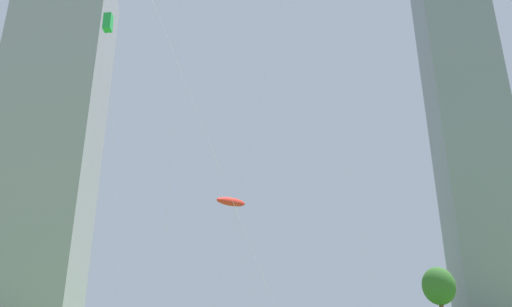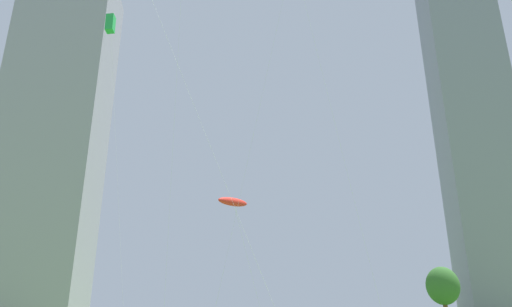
{
  "view_description": "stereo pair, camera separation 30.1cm",
  "coord_description": "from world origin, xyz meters",
  "px_view_note": "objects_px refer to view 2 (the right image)",
  "views": [
    {
      "loc": [
        3.41,
        -18.77,
        1.72
      ],
      "look_at": [
        2.49,
        6.65,
        10.82
      ],
      "focal_mm": 32.62,
      "sensor_mm": 36.0,
      "label": 1
    },
    {
      "loc": [
        3.71,
        -18.75,
        1.72
      ],
      "look_at": [
        2.49,
        6.65,
        10.82
      ],
      "focal_mm": 32.62,
      "sensor_mm": 36.0,
      "label": 2
    }
  ],
  "objects_px": {
    "kite_flying_5": "(110,24)",
    "distant_highrise_0": "(472,121)",
    "distant_highrise_1": "(55,134)",
    "park_tree_0": "(443,286)",
    "kite_flying_6": "(233,202)"
  },
  "relations": [
    {
      "from": "kite_flying_5",
      "to": "kite_flying_6",
      "type": "bearing_deg",
      "value": -17.44
    },
    {
      "from": "kite_flying_5",
      "to": "distant_highrise_1",
      "type": "bearing_deg",
      "value": 120.24
    },
    {
      "from": "distant_highrise_0",
      "to": "distant_highrise_1",
      "type": "relative_size",
      "value": 1.04
    },
    {
      "from": "distant_highrise_0",
      "to": "kite_flying_5",
      "type": "bearing_deg",
      "value": -121.59
    },
    {
      "from": "kite_flying_5",
      "to": "park_tree_0",
      "type": "relative_size",
      "value": 4.33
    },
    {
      "from": "kite_flying_6",
      "to": "park_tree_0",
      "type": "height_order",
      "value": "kite_flying_6"
    },
    {
      "from": "park_tree_0",
      "to": "distant_highrise_0",
      "type": "height_order",
      "value": "distant_highrise_0"
    },
    {
      "from": "kite_flying_6",
      "to": "distant_highrise_1",
      "type": "height_order",
      "value": "distant_highrise_1"
    },
    {
      "from": "distant_highrise_1",
      "to": "park_tree_0",
      "type": "bearing_deg",
      "value": -46.35
    },
    {
      "from": "park_tree_0",
      "to": "kite_flying_6",
      "type": "bearing_deg",
      "value": -138.42
    },
    {
      "from": "kite_flying_6",
      "to": "distant_highrise_1",
      "type": "distance_m",
      "value": 109.06
    },
    {
      "from": "kite_flying_5",
      "to": "park_tree_0",
      "type": "distance_m",
      "value": 48.95
    },
    {
      "from": "kite_flying_5",
      "to": "distant_highrise_0",
      "type": "height_order",
      "value": "distant_highrise_0"
    },
    {
      "from": "park_tree_0",
      "to": "distant_highrise_0",
      "type": "xyz_separation_m",
      "value": [
        34.92,
        62.88,
        48.37
      ]
    },
    {
      "from": "kite_flying_5",
      "to": "distant_highrise_0",
      "type": "distance_m",
      "value": 109.41
    }
  ]
}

